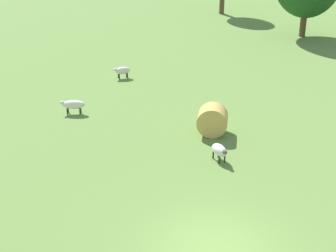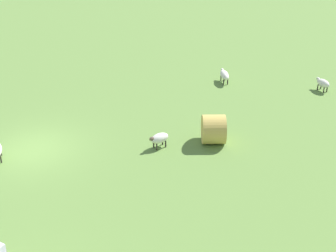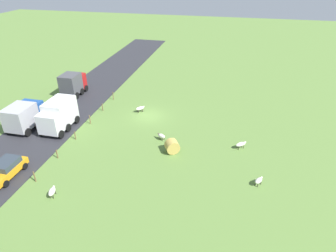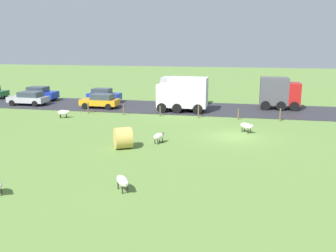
% 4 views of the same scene
% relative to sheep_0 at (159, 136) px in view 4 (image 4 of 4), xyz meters
% --- Properties ---
extents(ground_plane, '(160.00, 160.00, 0.00)m').
position_rel_sheep_0_xyz_m(ground_plane, '(2.99, -5.12, -0.50)').
color(ground_plane, olive).
extents(road_strip, '(8.00, 80.00, 0.06)m').
position_rel_sheep_0_xyz_m(road_strip, '(14.35, -5.12, -0.47)').
color(road_strip, '#2D2D33').
rests_on(road_strip, ground_plane).
extents(sheep_0, '(1.07, 0.85, 0.75)m').
position_rel_sheep_0_xyz_m(sheep_0, '(0.00, 0.00, 0.00)').
color(sheep_0, silver).
rests_on(sheep_0, ground_plane).
extents(sheep_1, '(1.17, 1.18, 0.78)m').
position_rel_sheep_0_xyz_m(sheep_1, '(4.46, -6.03, 0.04)').
color(sheep_1, silver).
rests_on(sheep_1, ground_plane).
extents(sheep_2, '(0.71, 1.17, 0.76)m').
position_rel_sheep_0_xyz_m(sheep_2, '(6.89, 10.81, 0.01)').
color(sheep_2, white).
rests_on(sheep_2, ground_plane).
extents(sheep_4, '(1.22, 1.08, 0.74)m').
position_rel_sheep_0_xyz_m(sheep_4, '(-8.70, -0.27, 0.00)').
color(sheep_4, silver).
rests_on(sheep_4, ground_plane).
extents(hay_bale_0, '(1.79, 1.67, 1.43)m').
position_rel_sheep_0_xyz_m(hay_bale_0, '(-1.69, 2.07, 0.21)').
color(hay_bale_0, tan).
rests_on(hay_bale_0, ground_plane).
extents(fence_post_0, '(0.12, 0.12, 1.19)m').
position_rel_sheep_0_xyz_m(fence_post_0, '(9.50, -8.98, 0.09)').
color(fence_post_0, brown).
rests_on(fence_post_0, ground_plane).
extents(fence_post_1, '(0.12, 0.12, 1.02)m').
position_rel_sheep_0_xyz_m(fence_post_1, '(9.50, -5.29, 0.01)').
color(fence_post_1, brown).
rests_on(fence_post_1, ground_plane).
extents(fence_post_2, '(0.12, 0.12, 1.17)m').
position_rel_sheep_0_xyz_m(fence_post_2, '(9.50, -1.60, 0.08)').
color(fence_post_2, brown).
rests_on(fence_post_2, ground_plane).
extents(fence_post_3, '(0.12, 0.12, 1.00)m').
position_rel_sheep_0_xyz_m(fence_post_3, '(9.50, 2.09, -0.00)').
color(fence_post_3, brown).
rests_on(fence_post_3, ground_plane).
extents(fence_post_4, '(0.12, 0.12, 1.01)m').
position_rel_sheep_0_xyz_m(fence_post_4, '(9.50, 5.78, 0.00)').
color(fence_post_4, brown).
rests_on(fence_post_4, ground_plane).
extents(fence_post_5, '(0.12, 0.12, 1.12)m').
position_rel_sheep_0_xyz_m(fence_post_5, '(9.50, 9.47, 0.06)').
color(fence_post_5, brown).
rests_on(fence_post_5, ground_plane).
extents(truck_0, '(2.65, 4.04, 3.29)m').
position_rel_sheep_0_xyz_m(truck_0, '(15.91, -9.31, 1.29)').
color(truck_0, '#B21919').
rests_on(truck_0, road_strip).
extents(truck_1, '(2.90, 4.48, 3.09)m').
position_rel_sheep_0_xyz_m(truck_1, '(16.41, 1.21, 1.24)').
color(truck_1, '#1E4C99').
rests_on(truck_1, road_strip).
extents(truck_2, '(2.77, 4.98, 3.45)m').
position_rel_sheep_0_xyz_m(truck_2, '(12.39, 0.32, 1.39)').
color(truck_2, white).
rests_on(truck_2, road_strip).
extents(car_0, '(2.15, 3.97, 1.67)m').
position_rel_sheep_0_xyz_m(car_0, '(15.93, 18.52, 0.42)').
color(car_0, '#1933B2').
rests_on(car_0, road_strip).
extents(car_1, '(1.98, 3.82, 1.62)m').
position_rel_sheep_0_xyz_m(car_1, '(16.22, 10.46, 0.39)').
color(car_1, '#1933B2').
rests_on(car_1, road_strip).
extents(car_4, '(2.21, 4.28, 1.50)m').
position_rel_sheep_0_xyz_m(car_4, '(12.69, 17.99, 0.34)').
color(car_4, '#B7B7BC').
rests_on(car_4, road_strip).
extents(car_8, '(2.13, 4.02, 1.50)m').
position_rel_sheep_0_xyz_m(car_8, '(12.50, 9.36, 0.34)').
color(car_8, orange).
rests_on(car_8, road_strip).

